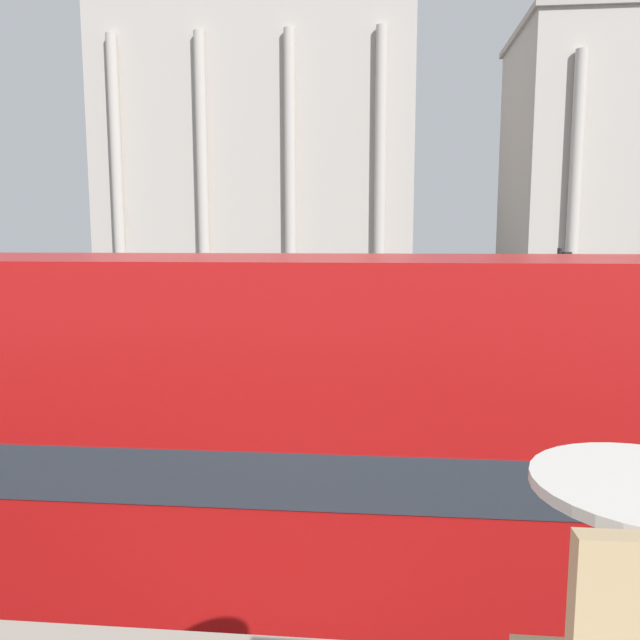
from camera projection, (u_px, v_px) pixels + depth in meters
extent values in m
cylinder|color=black|center=(525.00, 574.00, 7.21)|extent=(1.04, 0.22, 1.04)
cube|color=#B71414|center=(151.00, 536.00, 6.23)|extent=(10.73, 2.47, 1.81)
cube|color=#2D3842|center=(147.00, 427.00, 6.08)|extent=(10.51, 2.49, 0.45)
cube|color=#B71414|center=(144.00, 332.00, 5.96)|extent=(10.73, 2.47, 1.43)
cube|color=#BCB2A8|center=(264.00, 154.00, 57.13)|extent=(26.59, 15.14, 23.83)
cube|color=#ADA399|center=(262.00, 14.00, 55.51)|extent=(27.19, 15.74, 0.50)
cylinder|color=#BCB2A8|center=(117.00, 165.00, 50.43)|extent=(0.90, 0.90, 20.25)
cylinder|color=#BCB2A8|center=(202.00, 164.00, 49.78)|extent=(0.90, 0.90, 20.25)
cylinder|color=#BCB2A8|center=(290.00, 163.00, 49.14)|extent=(0.90, 0.90, 20.25)
cylinder|color=#BCB2A8|center=(380.00, 162.00, 48.49)|extent=(0.90, 0.90, 20.25)
cylinder|color=#BCB2A8|center=(575.00, 174.00, 47.08)|extent=(0.90, 0.90, 18.09)
cylinder|color=black|center=(556.00, 326.00, 16.48)|extent=(0.12, 0.12, 4.09)
cube|color=black|center=(566.00, 266.00, 16.25)|extent=(0.20, 0.24, 0.70)
sphere|color=gold|center=(571.00, 260.00, 16.22)|extent=(0.14, 0.14, 0.14)
cylinder|color=black|center=(540.00, 305.00, 23.62)|extent=(0.12, 0.12, 3.61)
cube|color=black|center=(546.00, 270.00, 23.42)|extent=(0.20, 0.24, 0.70)
sphere|color=gold|center=(550.00, 266.00, 23.39)|extent=(0.14, 0.14, 0.14)
cylinder|color=black|center=(146.00, 370.00, 19.26)|extent=(0.60, 0.18, 0.60)
cylinder|color=black|center=(123.00, 383.00, 17.53)|extent=(0.60, 0.18, 0.60)
cylinder|color=black|center=(59.00, 368.00, 19.51)|extent=(0.60, 0.18, 0.60)
cylinder|color=black|center=(28.00, 381.00, 17.79)|extent=(0.60, 0.18, 0.60)
cube|color=#B2B5BA|center=(89.00, 366.00, 18.49)|extent=(4.20, 1.75, 0.55)
cube|color=#2D3842|center=(82.00, 349.00, 18.43)|extent=(1.89, 1.61, 0.50)
cylinder|color=black|center=(341.00, 332.00, 26.89)|extent=(0.60, 0.18, 0.60)
cylinder|color=black|center=(339.00, 339.00, 25.17)|extent=(0.60, 0.18, 0.60)
cylinder|color=black|center=(277.00, 331.00, 27.15)|extent=(0.60, 0.18, 0.60)
cylinder|color=black|center=(271.00, 338.00, 25.42)|extent=(0.60, 0.18, 0.60)
cube|color=maroon|center=(307.00, 328.00, 26.12)|extent=(4.20, 1.75, 0.55)
cube|color=#2D3842|center=(302.00, 316.00, 26.07)|extent=(1.89, 1.61, 0.50)
cylinder|color=#282B33|center=(288.00, 305.00, 36.30)|extent=(0.14, 0.14, 0.87)
cylinder|color=#282B33|center=(291.00, 305.00, 36.28)|extent=(0.14, 0.14, 0.87)
cylinder|color=#B22323|center=(290.00, 292.00, 36.18)|extent=(0.32, 0.32, 0.69)
sphere|color=tan|center=(290.00, 284.00, 36.12)|extent=(0.24, 0.24, 0.24)
cylinder|color=#282B33|center=(204.00, 361.00, 20.21)|extent=(0.14, 0.14, 0.80)
cylinder|color=#282B33|center=(209.00, 361.00, 20.20)|extent=(0.14, 0.14, 0.80)
cylinder|color=#606638|center=(206.00, 339.00, 20.11)|extent=(0.32, 0.32, 0.63)
sphere|color=tan|center=(206.00, 326.00, 20.05)|extent=(0.22, 0.22, 0.22)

